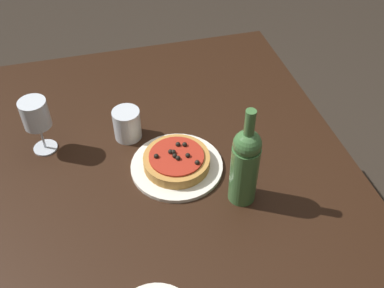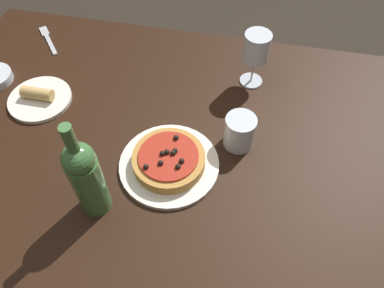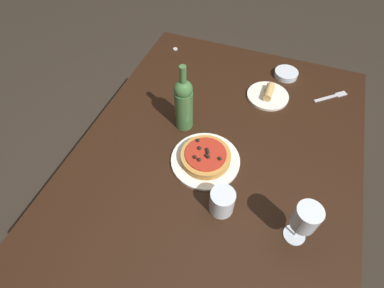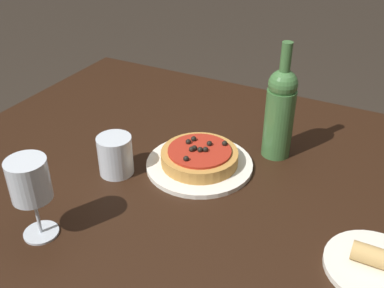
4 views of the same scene
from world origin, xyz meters
The scene contains 9 objects.
ground_plane centered at (0.00, 0.00, 0.00)m, with size 14.00×14.00×0.00m, color #2D261E.
dining_table centered at (0.00, 0.00, 0.64)m, with size 1.44×1.09×0.71m.
dinner_plate centered at (-0.05, 0.03, 0.71)m, with size 0.27×0.27×0.01m.
pizza centered at (-0.05, 0.03, 0.74)m, with size 0.19×0.19×0.05m.
wine_glass centered at (-0.23, -0.33, 0.84)m, with size 0.08×0.08×0.18m.
wine_bottle centered at (0.10, 0.18, 0.83)m, with size 0.07×0.07×0.30m.
water_cup centered at (-0.22, -0.08, 0.75)m, with size 0.08×0.08×0.10m.
fork centered at (0.50, -0.40, 0.71)m, with size 0.12×0.14×0.00m.
side_plate centered at (0.39, -0.12, 0.72)m, with size 0.19×0.19×0.05m.
Camera 2 is at (-0.22, 0.56, 1.54)m, focal length 35.00 mm.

